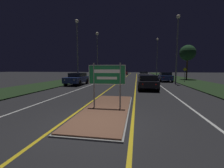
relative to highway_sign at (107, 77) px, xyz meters
The scene contains 23 objects.
ground_plane 2.56m from the highway_sign, 90.00° to the right, with size 160.00×160.00×0.00m, color #232326.
median_island 1.59m from the highway_sign, 90.00° to the left, with size 2.23×6.48×0.10m.
verge_left 20.44m from the highway_sign, 117.79° to the left, with size 5.00×100.00×0.08m.
verge_right 20.44m from the highway_sign, 62.21° to the left, with size 5.00×100.00×0.08m.
centre_line_yellow_left 23.12m from the highway_sign, 93.24° to the left, with size 0.12×70.00×0.01m.
centre_line_yellow_right 23.12m from the highway_sign, 86.76° to the left, with size 0.12×70.00×0.01m.
lane_line_white_left 23.46m from the highway_sign, 100.34° to the left, with size 0.12×70.00×0.01m.
lane_line_white_right 23.46m from the highway_sign, 79.66° to the left, with size 0.12×70.00×0.01m.
edge_line_white_left 24.18m from the highway_sign, 107.36° to the left, with size 0.10×70.00×0.01m.
edge_line_white_right 24.18m from the highway_sign, 72.64° to the left, with size 0.10×70.00×0.01m.
highway_sign is the anchor object (origin of this frame).
streetlight_left_near 14.40m from the highway_sign, 117.93° to the left, with size 0.49×0.49×8.50m.
streetlight_left_far 23.94m from the highway_sign, 106.14° to the left, with size 0.64×0.64×9.26m.
streetlight_right_near 15.35m from the highway_sign, 64.49° to the left, with size 0.49×0.49×8.73m.
streetlight_right_far 33.54m from the highway_sign, 78.98° to the left, with size 0.57×0.57×9.65m.
car_receding_0 8.35m from the highway_sign, 72.67° to the left, with size 1.92×4.48×1.39m.
car_receding_1 18.28m from the highway_sign, 71.58° to the left, with size 1.88×4.11×1.48m.
car_receding_2 24.98m from the highway_sign, 83.69° to the left, with size 1.99×4.07×1.43m.
car_approaching_0 12.20m from the highway_sign, 119.32° to the left, with size 1.94×4.33×1.49m.
car_approaching_1 27.01m from the highway_sign, 102.60° to the left, with size 1.93×4.20×1.42m.
car_approaching_2 40.88m from the highway_sign, 93.46° to the left, with size 1.87×4.33×1.42m.
warning_sign 18.54m from the highway_sign, 63.08° to the left, with size 0.60×0.06×2.11m.
roadside_palm_right 24.21m from the highway_sign, 64.76° to the left, with size 2.73×2.73×6.12m.
Camera 1 is at (1.44, -5.12, 2.03)m, focal length 24.00 mm.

